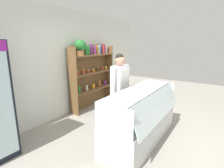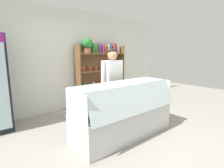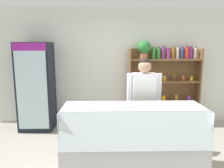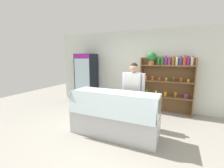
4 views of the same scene
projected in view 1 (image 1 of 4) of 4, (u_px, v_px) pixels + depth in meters
ground_plane at (142, 136)px, 3.56m from camera, size 12.00×12.00×0.00m
back_wall at (63, 63)px, 4.45m from camera, size 6.80×0.10×2.70m
shelving_unit at (90, 69)px, 4.99m from camera, size 1.61×0.30×1.95m
deli_display_case at (141, 125)px, 3.38m from camera, size 1.99×0.75×1.01m
shop_clerk at (120, 85)px, 3.78m from camera, size 0.59×0.25×1.64m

